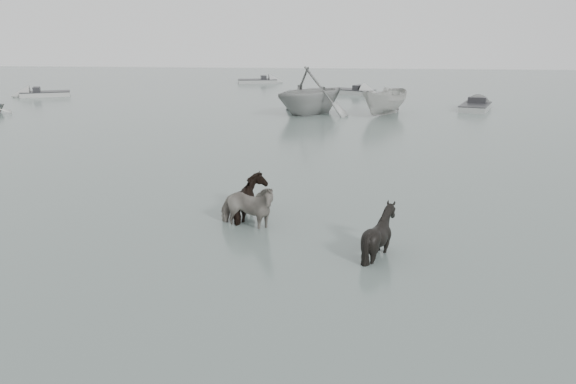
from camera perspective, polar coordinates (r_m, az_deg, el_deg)
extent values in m
plane|color=#586861|center=(13.35, 2.53, -4.74)|extent=(140.00, 140.00, 0.00)
imported|color=black|center=(13.90, -4.26, -0.87)|extent=(1.82, 1.25, 1.41)
imported|color=black|center=(14.78, -3.75, 0.18)|extent=(1.66, 1.77, 1.42)
imported|color=black|center=(12.36, 9.32, -3.06)|extent=(1.69, 1.62, 1.46)
imported|color=#9A9C99|center=(34.41, 2.38, 10.39)|extent=(7.28, 7.42, 2.97)
imported|color=#ACADA8|center=(34.48, 9.85, 9.16)|extent=(3.70, 4.75, 1.74)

